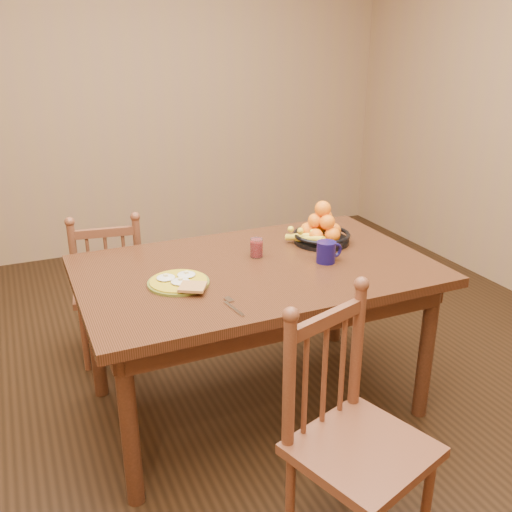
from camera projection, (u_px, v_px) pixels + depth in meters
name	position (u px, v px, depth m)	size (l,w,h in m)	color
room	(256.00, 134.00, 2.39)	(4.52, 5.02, 2.72)	black
dining_table	(256.00, 283.00, 2.64)	(1.60, 1.00, 0.75)	black
chair_far	(110.00, 289.00, 3.16)	(0.45, 0.43, 0.87)	#532A19
chair_near	(353.00, 440.00, 1.94)	(0.53, 0.52, 0.94)	#532A19
breakfast_plate	(179.00, 282.00, 2.42)	(0.26, 0.31, 0.04)	#59601E
fork	(232.00, 305.00, 2.23)	(0.04, 0.18, 0.00)	silver
spoon	(159.00, 284.00, 2.42)	(0.06, 0.15, 0.01)	silver
coffee_mug	(327.00, 252.00, 2.64)	(0.13, 0.09, 0.10)	#100B3E
juice_glass	(256.00, 248.00, 2.71)	(0.06, 0.06, 0.09)	silver
fruit_bowl	(321.00, 231.00, 2.88)	(0.32, 0.32, 0.22)	black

